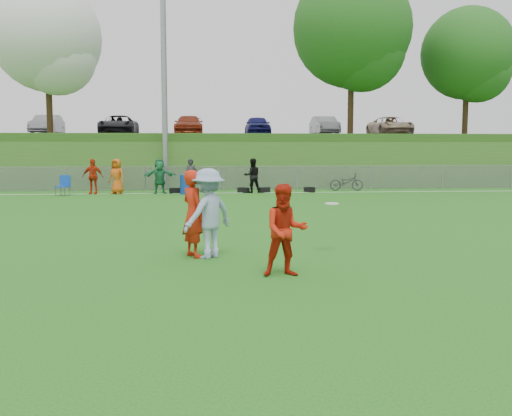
{
  "coord_description": "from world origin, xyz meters",
  "views": [
    {
      "loc": [
        -1.02,
        -10.0,
        2.23
      ],
      "look_at": [
        -0.04,
        0.5,
        1.11
      ],
      "focal_mm": 40.0,
      "sensor_mm": 36.0,
      "label": 1
    }
  ],
  "objects": [
    {
      "name": "parking_lot",
      "position": [
        0.0,
        33.0,
        3.05
      ],
      "size": [
        120.0,
        12.0,
        0.1
      ],
      "primitive_type": "cube",
      "color": "black",
      "rests_on": "berm"
    },
    {
      "name": "player_blue",
      "position": [
        -0.92,
        1.45,
        0.91
      ],
      "size": [
        1.32,
        1.28,
        1.81
      ],
      "primitive_type": "imported",
      "rotation": [
        0.0,
        0.0,
        3.87
      ],
      "color": "#92A6CA",
      "rests_on": "ground"
    },
    {
      "name": "tree_green_far",
      "position": [
        16.16,
        25.92,
        7.96
      ],
      "size": [
        5.88,
        5.88,
        8.19
      ],
      "color": "black",
      "rests_on": "berm"
    },
    {
      "name": "camp_chair",
      "position": [
        -7.53,
        17.22,
        0.28
      ],
      "size": [
        0.66,
        0.67,
        0.95
      ],
      "rotation": [
        0.0,
        0.0,
        -0.29
      ],
      "color": "#1043B5",
      "rests_on": "ground"
    },
    {
      "name": "player_red_center",
      "position": [
        0.4,
        -0.33,
        0.8
      ],
      "size": [
        0.81,
        0.64,
        1.61
      ],
      "primitive_type": "imported",
      "rotation": [
        0.0,
        0.0,
        0.04
      ],
      "color": "red",
      "rests_on": "ground"
    },
    {
      "name": "gear_bags",
      "position": [
        1.22,
        18.1,
        0.13
      ],
      "size": [
        7.28,
        0.56,
        0.26
      ],
      "color": "black",
      "rests_on": "ground"
    },
    {
      "name": "light_pole",
      "position": [
        -3.0,
        20.8,
        6.71
      ],
      "size": [
        1.2,
        0.4,
        12.15
      ],
      "color": "gray",
      "rests_on": "ground"
    },
    {
      "name": "player_red_left",
      "position": [
        -1.22,
        1.58,
        0.89
      ],
      "size": [
        0.7,
        0.78,
        1.78
      ],
      "primitive_type": "imported",
      "rotation": [
        0.0,
        0.0,
        2.1
      ],
      "color": "red",
      "rests_on": "ground"
    },
    {
      "name": "frisbee",
      "position": [
        1.69,
        1.78,
        1.05
      ],
      "size": [
        0.3,
        0.3,
        0.03
      ],
      "color": "white",
      "rests_on": "ground"
    },
    {
      "name": "spectator_row",
      "position": [
        -2.89,
        18.0,
        0.85
      ],
      "size": [
        8.69,
        0.86,
        1.69
      ],
      "color": "red",
      "rests_on": "ground"
    },
    {
      "name": "tree_green_near",
      "position": [
        8.16,
        24.42,
        9.03
      ],
      "size": [
        7.14,
        7.14,
        9.95
      ],
      "color": "black",
      "rests_on": "berm"
    },
    {
      "name": "ground",
      "position": [
        0.0,
        0.0,
        0.0
      ],
      "size": [
        120.0,
        120.0,
        0.0
      ],
      "primitive_type": "plane",
      "color": "#185E13",
      "rests_on": "ground"
    },
    {
      "name": "recycling_bin",
      "position": [
        -1.81,
        17.5,
        0.47
      ],
      "size": [
        0.7,
        0.7,
        0.93
      ],
      "primitive_type": "cylinder",
      "rotation": [
        0.0,
        0.0,
        0.14
      ],
      "color": "#0D3495",
      "rests_on": "ground"
    },
    {
      "name": "tree_white_flowering",
      "position": [
        -9.84,
        24.92,
        8.32
      ],
      "size": [
        6.3,
        6.3,
        8.78
      ],
      "color": "black",
      "rests_on": "berm"
    },
    {
      "name": "fence",
      "position": [
        0.0,
        20.0,
        0.65
      ],
      "size": [
        58.0,
        0.06,
        1.3
      ],
      "color": "gray",
      "rests_on": "ground"
    },
    {
      "name": "car_row",
      "position": [
        -1.17,
        32.0,
        3.82
      ],
      "size": [
        32.04,
        5.18,
        1.44
      ],
      "color": "silver",
      "rests_on": "parking_lot"
    },
    {
      "name": "sideline_far",
      "position": [
        0.0,
        18.0,
        0.01
      ],
      "size": [
        60.0,
        0.1,
        0.01
      ],
      "primitive_type": "cube",
      "color": "white",
      "rests_on": "ground"
    },
    {
      "name": "bicycle",
      "position": [
        6.41,
        19.0,
        0.46
      ],
      "size": [
        1.77,
        0.71,
        0.91
      ],
      "primitive_type": "imported",
      "rotation": [
        0.0,
        0.0,
        1.51
      ],
      "color": "#2B2B2D",
      "rests_on": "ground"
    },
    {
      "name": "berm",
      "position": [
        0.0,
        31.0,
        1.5
      ],
      "size": [
        120.0,
        18.0,
        3.0
      ],
      "primitive_type": "cube",
      "color": "#2A5417",
      "rests_on": "ground"
    }
  ]
}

